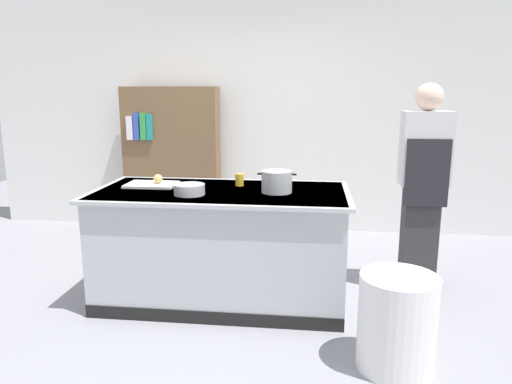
{
  "coord_description": "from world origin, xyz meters",
  "views": [
    {
      "loc": [
        0.69,
        -3.56,
        1.67
      ],
      "look_at": [
        0.25,
        0.2,
        0.85
      ],
      "focal_mm": 33.43,
      "sensor_mm": 36.0,
      "label": 1
    }
  ],
  "objects": [
    {
      "name": "trash_bin",
      "position": [
        1.23,
        -0.85,
        0.3
      ],
      "size": [
        0.47,
        0.47,
        0.59
      ],
      "primitive_type": "cylinder",
      "color": "white",
      "rests_on": "ground_plane"
    },
    {
      "name": "cutting_board",
      "position": [
        -0.59,
        0.11,
        0.91
      ],
      "size": [
        0.4,
        0.28,
        0.02
      ],
      "primitive_type": "cube",
      "color": "silver",
      "rests_on": "counter_island"
    },
    {
      "name": "juice_cup",
      "position": [
        0.12,
        0.19,
        0.95
      ],
      "size": [
        0.07,
        0.07,
        0.1
      ],
      "primitive_type": "cylinder",
      "color": "yellow",
      "rests_on": "counter_island"
    },
    {
      "name": "person_chef",
      "position": [
        1.6,
        0.4,
        0.91
      ],
      "size": [
        0.38,
        0.25,
        1.72
      ],
      "rotation": [
        0.0,
        0.0,
        1.52
      ],
      "color": "#313131",
      "rests_on": "ground_plane"
    },
    {
      "name": "onion",
      "position": [
        -0.54,
        0.12,
        0.96
      ],
      "size": [
        0.07,
        0.07,
        0.07
      ],
      "primitive_type": "sphere",
      "color": "tan",
      "rests_on": "cutting_board"
    },
    {
      "name": "back_wall",
      "position": [
        0.0,
        2.1,
        1.5
      ],
      "size": [
        6.4,
        0.12,
        3.0
      ],
      "primitive_type": "cube",
      "color": "white",
      "rests_on": "ground_plane"
    },
    {
      "name": "stock_pot",
      "position": [
        0.43,
        -0.02,
        0.98
      ],
      "size": [
        0.3,
        0.23,
        0.17
      ],
      "color": "#B7BABF",
      "rests_on": "counter_island"
    },
    {
      "name": "mixing_bowl",
      "position": [
        -0.2,
        -0.18,
        0.94
      ],
      "size": [
        0.23,
        0.23,
        0.08
      ],
      "primitive_type": "cylinder",
      "color": "#B7BABF",
      "rests_on": "counter_island"
    },
    {
      "name": "counter_island",
      "position": [
        0.0,
        -0.0,
        0.47
      ],
      "size": [
        1.98,
        0.98,
        0.9
      ],
      "color": "#B7BABF",
      "rests_on": "ground_plane"
    },
    {
      "name": "ground_plane",
      "position": [
        0.0,
        0.0,
        0.0
      ],
      "size": [
        10.0,
        10.0,
        0.0
      ],
      "primitive_type": "plane",
      "color": "gray"
    },
    {
      "name": "bookshelf",
      "position": [
        -0.93,
        1.8,
        0.85
      ],
      "size": [
        1.1,
        0.31,
        1.7
      ],
      "color": "brown",
      "rests_on": "ground_plane"
    }
  ]
}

